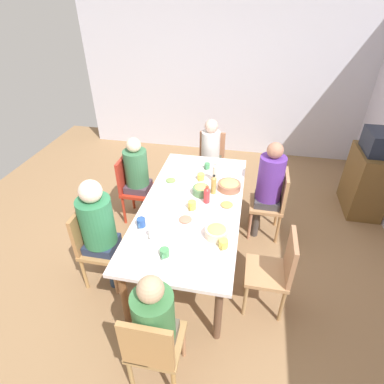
# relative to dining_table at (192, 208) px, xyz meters

# --- Properties ---
(ground_plane) EXTENTS (6.92, 6.92, 0.00)m
(ground_plane) POSITION_rel_dining_table_xyz_m (0.00, 0.00, -0.67)
(ground_plane) COLOR #926E4A
(wall_left) EXTENTS (0.12, 5.09, 2.60)m
(wall_left) POSITION_rel_dining_table_xyz_m (-2.94, 0.00, 0.63)
(wall_left) COLOR silver
(wall_left) RESTS_ON ground_plane
(dining_table) EXTENTS (2.21, 1.05, 0.74)m
(dining_table) POSITION_rel_dining_table_xyz_m (0.00, 0.00, 0.00)
(dining_table) COLOR white
(dining_table) RESTS_ON ground_plane
(chair_0) EXTENTS (0.40, 0.40, 0.90)m
(chair_0) POSITION_rel_dining_table_xyz_m (-1.48, 0.00, -0.16)
(chair_0) COLOR tan
(chair_0) RESTS_ON ground_plane
(person_0) EXTENTS (0.30, 0.30, 1.16)m
(person_0) POSITION_rel_dining_table_xyz_m (-1.39, 0.00, 0.02)
(person_0) COLOR brown
(person_0) RESTS_ON ground_plane
(chair_1) EXTENTS (0.40, 0.40, 0.90)m
(chair_1) POSITION_rel_dining_table_xyz_m (-0.55, 0.91, -0.16)
(chair_1) COLOR tan
(chair_1) RESTS_ON ground_plane
(person_1) EXTENTS (0.30, 0.30, 1.28)m
(person_1) POSITION_rel_dining_table_xyz_m (-0.55, 0.82, 0.08)
(person_1) COLOR #463E39
(person_1) RESTS_ON ground_plane
(chair_2) EXTENTS (0.40, 0.40, 0.90)m
(chair_2) POSITION_rel_dining_table_xyz_m (0.55, 0.91, -0.16)
(chair_2) COLOR tan
(chair_2) RESTS_ON ground_plane
(chair_3) EXTENTS (0.40, 0.40, 0.90)m
(chair_3) POSITION_rel_dining_table_xyz_m (-0.55, -0.91, -0.16)
(chair_3) COLOR #B62D1A
(chair_3) RESTS_ON ground_plane
(person_3) EXTENTS (0.30, 0.30, 1.19)m
(person_3) POSITION_rel_dining_table_xyz_m (-0.55, -0.82, 0.04)
(person_3) COLOR #403A43
(person_3) RESTS_ON ground_plane
(chair_4) EXTENTS (0.40, 0.40, 0.90)m
(chair_4) POSITION_rel_dining_table_xyz_m (1.48, 0.00, -0.16)
(chair_4) COLOR #AE8650
(chair_4) RESTS_ON ground_plane
(person_4) EXTENTS (0.30, 0.30, 1.15)m
(person_4) POSITION_rel_dining_table_xyz_m (1.39, 0.00, 0.02)
(person_4) COLOR brown
(person_4) RESTS_ON ground_plane
(chair_5) EXTENTS (0.40, 0.40, 0.90)m
(chair_5) POSITION_rel_dining_table_xyz_m (0.55, -0.91, -0.16)
(chair_5) COLOR #AB7E4B
(chair_5) RESTS_ON ground_plane
(person_5) EXTENTS (0.33, 0.33, 1.26)m
(person_5) POSITION_rel_dining_table_xyz_m (0.55, -0.82, 0.09)
(person_5) COLOR navy
(person_5) RESTS_ON ground_plane
(plate_0) EXTENTS (0.21, 0.21, 0.04)m
(plate_0) POSITION_rel_dining_table_xyz_m (-0.38, -0.33, 0.08)
(plate_0) COLOR silver
(plate_0) RESTS_ON dining_table
(plate_1) EXTENTS (0.23, 0.23, 0.04)m
(plate_1) POSITION_rel_dining_table_xyz_m (0.31, -0.01, 0.08)
(plate_1) COLOR silver
(plate_1) RESTS_ON dining_table
(plate_2) EXTENTS (0.24, 0.24, 0.04)m
(plate_2) POSITION_rel_dining_table_xyz_m (-0.02, 0.37, 0.08)
(plate_2) COLOR white
(plate_2) RESTS_ON dining_table
(bowl_0) EXTENTS (0.26, 0.26, 0.10)m
(bowl_0) POSITION_rel_dining_table_xyz_m (-0.36, 0.36, 0.12)
(bowl_0) COLOR #A0664B
(bowl_0) RESTS_ON dining_table
(bowl_1) EXTENTS (0.19, 0.19, 0.11)m
(bowl_1) POSITION_rel_dining_table_xyz_m (-0.20, 0.06, 0.12)
(bowl_1) COLOR #538251
(bowl_1) RESTS_ON dining_table
(bowl_2) EXTENTS (0.22, 0.22, 0.11)m
(bowl_2) POSITION_rel_dining_table_xyz_m (0.47, 0.32, 0.12)
(bowl_2) COLOR beige
(bowl_2) RESTS_ON dining_table
(cup_0) EXTENTS (0.12, 0.08, 0.09)m
(cup_0) POSITION_rel_dining_table_xyz_m (0.09, 0.02, 0.11)
(cup_0) COLOR #DFC64E
(cup_0) RESTS_ON dining_table
(cup_1) EXTENTS (0.12, 0.09, 0.08)m
(cup_1) POSITION_rel_dining_table_xyz_m (-0.50, 0.01, 0.11)
(cup_1) COLOR #EFCF53
(cup_1) RESTS_ON dining_table
(cup_2) EXTENTS (0.11, 0.08, 0.09)m
(cup_2) POSITION_rel_dining_table_xyz_m (0.58, -0.26, 0.11)
(cup_2) COLOR white
(cup_2) RESTS_ON dining_table
(cup_3) EXTENTS (0.12, 0.09, 0.08)m
(cup_3) POSITION_rel_dining_table_xyz_m (0.60, 0.40, 0.11)
(cup_3) COLOR #DBC852
(cup_3) RESTS_ON dining_table
(cup_4) EXTENTS (0.12, 0.08, 0.09)m
(cup_4) POSITION_rel_dining_table_xyz_m (0.46, -0.41, 0.11)
(cup_4) COLOR #2A4F9B
(cup_4) RESTS_ON dining_table
(cup_5) EXTENTS (0.11, 0.07, 0.08)m
(cup_5) POSITION_rel_dining_table_xyz_m (-0.78, 0.04, 0.10)
(cup_5) COLOR #468E58
(cup_5) RESTS_ON dining_table
(cup_6) EXTENTS (0.12, 0.08, 0.07)m
(cup_6) POSITION_rel_dining_table_xyz_m (0.80, -0.09, 0.10)
(cup_6) COLOR #499157
(cup_6) RESTS_ON dining_table
(bottle_0) EXTENTS (0.07, 0.07, 0.20)m
(bottle_0) POSITION_rel_dining_table_xyz_m (-0.06, 0.15, 0.16)
(bottle_0) COLOR red
(bottle_0) RESTS_ON dining_table
(bottle_1) EXTENTS (0.06, 0.06, 0.24)m
(bottle_1) POSITION_rel_dining_table_xyz_m (-0.24, 0.20, 0.18)
(bottle_1) COLOR tan
(bottle_1) RESTS_ON dining_table
(bottle_2) EXTENTS (0.07, 0.07, 0.24)m
(bottle_2) POSITION_rel_dining_table_xyz_m (-0.51, 0.18, 0.18)
(bottle_2) COLOR silver
(bottle_2) RESTS_ON dining_table
(side_cabinet) EXTENTS (0.70, 0.44, 0.90)m
(side_cabinet) POSITION_rel_dining_table_xyz_m (-1.35, 2.18, -0.22)
(side_cabinet) COLOR brown
(side_cabinet) RESTS_ON ground_plane
(microwave) EXTENTS (0.48, 0.36, 0.28)m
(microwave) POSITION_rel_dining_table_xyz_m (-1.35, 2.18, 0.37)
(microwave) COLOR #1C2332
(microwave) RESTS_ON side_cabinet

